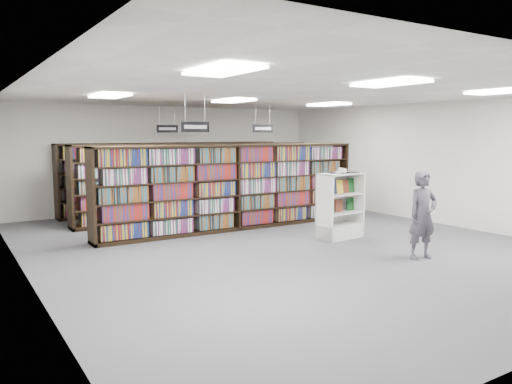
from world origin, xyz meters
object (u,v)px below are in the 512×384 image
bookshelf_row_near (234,187)px  open_book (343,172)px  endcap_display (339,216)px  shopper (423,215)px

bookshelf_row_near → open_book: size_ratio=9.00×
bookshelf_row_near → endcap_display: (1.51, -2.18, -0.56)m
endcap_display → bookshelf_row_near: bearing=119.6°
bookshelf_row_near → shopper: bearing=-70.8°
endcap_display → shopper: size_ratio=0.89×
endcap_display → open_book: size_ratio=1.91×
shopper → open_book: bearing=98.7°
shopper → endcap_display: bearing=101.3°
endcap_display → shopper: bearing=-94.1°
endcap_display → shopper: shopper is taller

